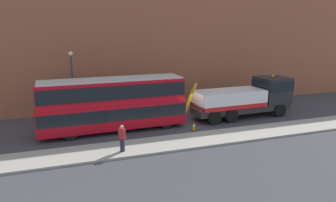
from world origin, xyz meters
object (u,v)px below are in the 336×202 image
recovery_tow_truck (246,97)px  traffic_cone_near_bus (194,126)px  pedestrian_onlooker (122,139)px  street_lamp (72,79)px  double_decker_bus (113,102)px

recovery_tow_truck → traffic_cone_near_bus: (-5.97, -2.08, -1.42)m
pedestrian_onlooker → street_lamp: bearing=69.0°
pedestrian_onlooker → recovery_tow_truck: bearing=-14.9°
traffic_cone_near_bus → street_lamp: street_lamp is taller
recovery_tow_truck → pedestrian_onlooker: recovery_tow_truck is taller
double_decker_bus → pedestrian_onlooker: 4.87m
recovery_tow_truck → pedestrian_onlooker: size_ratio=5.95×
street_lamp → pedestrian_onlooker: bearing=-74.7°
double_decker_bus → street_lamp: bearing=120.1°
double_decker_bus → pedestrian_onlooker: bearing=-94.9°
recovery_tow_truck → traffic_cone_near_bus: recovery_tow_truck is taller
pedestrian_onlooker → street_lamp: 9.74m
pedestrian_onlooker → double_decker_bus: bearing=50.6°
traffic_cone_near_bus → street_lamp: bearing=143.0°
traffic_cone_near_bus → double_decker_bus: bearing=160.5°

